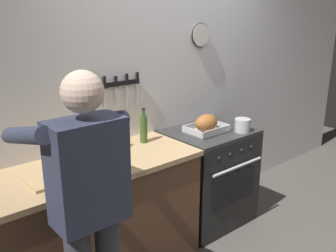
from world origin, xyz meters
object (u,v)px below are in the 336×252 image
at_px(stove, 208,176).
at_px(bottle_vinegar, 105,141).
at_px(cutting_board, 57,178).
at_px(saucepan, 242,125).
at_px(person_cook, 88,203).
at_px(roasting_pan, 206,125).
at_px(bottle_cooking_oil, 114,138).
at_px(bottle_olive_oil, 144,128).

height_order(stove, bottle_vinegar, bottle_vinegar).
distance_m(stove, cutting_board, 1.55).
height_order(saucepan, bottle_vinegar, bottle_vinegar).
distance_m(saucepan, cutting_board, 1.68).
height_order(person_cook, saucepan, person_cook).
bearing_deg(saucepan, person_cook, -168.20).
xyz_separation_m(roasting_pan, bottle_cooking_oil, (-0.85, 0.15, 0.03)).
xyz_separation_m(bottle_vinegar, bottle_cooking_oil, (0.12, 0.06, -0.01)).
distance_m(saucepan, bottle_vinegar, 1.26).
bearing_deg(bottle_cooking_oil, stove, -8.15).
bearing_deg(stove, person_cook, -159.49).
distance_m(roasting_pan, bottle_vinegar, 0.97).
bearing_deg(bottle_vinegar, cutting_board, -161.48).
xyz_separation_m(stove, bottle_cooking_oil, (-0.92, 0.13, 0.55)).
height_order(stove, saucepan, saucepan).
height_order(roasting_pan, saucepan, roasting_pan).
bearing_deg(cutting_board, saucepan, -4.64).
distance_m(stove, roasting_pan, 0.53).
xyz_separation_m(saucepan, bottle_cooking_oil, (-1.11, 0.34, 0.04)).
distance_m(roasting_pan, cutting_board, 1.42).
distance_m(person_cook, saucepan, 1.76).
relative_size(person_cook, bottle_olive_oil, 5.76).
distance_m(person_cook, bottle_olive_oil, 1.13).
bearing_deg(roasting_pan, person_cook, -159.35).
relative_size(roasting_pan, bottle_olive_oil, 1.22).
height_order(cutting_board, bottle_olive_oil, bottle_olive_oil).
xyz_separation_m(cutting_board, bottle_olive_oil, (0.84, 0.20, 0.11)).
bearing_deg(roasting_pan, bottle_vinegar, 174.29).
height_order(cutting_board, bottle_cooking_oil, bottle_cooking_oil).
height_order(roasting_pan, bottle_olive_oil, bottle_olive_oil).
relative_size(cutting_board, bottle_olive_oil, 1.25).
xyz_separation_m(stove, bottle_olive_oil, (-0.64, 0.13, 0.57)).
distance_m(bottle_vinegar, bottle_cooking_oil, 0.13).
bearing_deg(roasting_pan, saucepan, -36.05).
relative_size(saucepan, bottle_vinegar, 0.51).
bearing_deg(bottle_olive_oil, cutting_board, -166.42).
distance_m(saucepan, bottle_olive_oil, 0.91).
distance_m(person_cook, roasting_pan, 1.56).
bearing_deg(roasting_pan, bottle_cooking_oil, 169.83).
xyz_separation_m(roasting_pan, bottle_olive_oil, (-0.58, 0.15, 0.05)).
xyz_separation_m(stove, bottle_vinegar, (-1.03, 0.08, 0.56)).
bearing_deg(person_cook, stove, -60.57).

